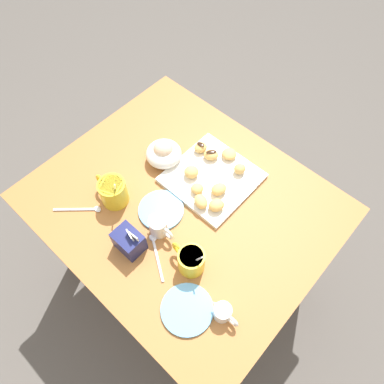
# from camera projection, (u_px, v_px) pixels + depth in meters

# --- Properties ---
(ground_plane) EXTENTS (8.00, 8.00, 0.00)m
(ground_plane) POSITION_uv_depth(u_px,v_px,m) (186.00, 270.00, 1.83)
(ground_plane) COLOR #514C47
(dining_table) EXTENTS (0.98, 0.82, 0.71)m
(dining_table) POSITION_uv_depth(u_px,v_px,m) (184.00, 219.00, 1.34)
(dining_table) COLOR #A36633
(dining_table) RESTS_ON ground_plane
(pastry_plate_square) EXTENTS (0.29, 0.29, 0.02)m
(pastry_plate_square) POSITION_uv_depth(u_px,v_px,m) (212.00, 178.00, 1.27)
(pastry_plate_square) COLOR silver
(pastry_plate_square) RESTS_ON dining_table
(coffee_mug_yellow_left) EXTENTS (0.12, 0.08, 0.13)m
(coffee_mug_yellow_left) POSITION_uv_depth(u_px,v_px,m) (191.00, 260.00, 1.07)
(coffee_mug_yellow_left) COLOR yellow
(coffee_mug_yellow_left) RESTS_ON dining_table
(coffee_mug_yellow_right) EXTENTS (0.13, 0.09, 0.15)m
(coffee_mug_yellow_right) POSITION_uv_depth(u_px,v_px,m) (113.00, 191.00, 1.19)
(coffee_mug_yellow_right) COLOR yellow
(coffee_mug_yellow_right) RESTS_ON dining_table
(cream_pitcher_white) EXTENTS (0.10, 0.06, 0.07)m
(cream_pitcher_white) POSITION_uv_depth(u_px,v_px,m) (159.00, 226.00, 1.13)
(cream_pitcher_white) COLOR silver
(cream_pitcher_white) RESTS_ON dining_table
(sugar_caddy) EXTENTS (0.09, 0.07, 0.11)m
(sugar_caddy) POSITION_uv_depth(u_px,v_px,m) (129.00, 241.00, 1.11)
(sugar_caddy) COLOR #191E51
(sugar_caddy) RESTS_ON dining_table
(ice_cream_bowl) EXTENTS (0.13, 0.13, 0.10)m
(ice_cream_bowl) POSITION_uv_depth(u_px,v_px,m) (164.00, 153.00, 1.28)
(ice_cream_bowl) COLOR silver
(ice_cream_bowl) RESTS_ON dining_table
(chocolate_sauce_pitcher) EXTENTS (0.09, 0.05, 0.06)m
(chocolate_sauce_pitcher) POSITION_uv_depth(u_px,v_px,m) (223.00, 312.00, 1.00)
(chocolate_sauce_pitcher) COLOR silver
(chocolate_sauce_pitcher) RESTS_ON dining_table
(saucer_sky_left) EXTENTS (0.15, 0.15, 0.01)m
(saucer_sky_left) POSITION_uv_depth(u_px,v_px,m) (187.00, 309.00, 1.03)
(saucer_sky_left) COLOR #66A8DB
(saucer_sky_left) RESTS_ON dining_table
(saucer_sky_right) EXTENTS (0.15, 0.15, 0.01)m
(saucer_sky_right) POSITION_uv_depth(u_px,v_px,m) (161.00, 210.00, 1.20)
(saucer_sky_right) COLOR #66A8DB
(saucer_sky_right) RESTS_ON dining_table
(loose_spoon_near_saucer) EXTENTS (0.13, 0.12, 0.01)m
(loose_spoon_near_saucer) POSITION_uv_depth(u_px,v_px,m) (83.00, 209.00, 1.21)
(loose_spoon_near_saucer) COLOR silver
(loose_spoon_near_saucer) RESTS_ON dining_table
(loose_spoon_by_plate) EXTENTS (0.14, 0.09, 0.01)m
(loose_spoon_by_plate) POSITION_uv_depth(u_px,v_px,m) (156.00, 251.00, 1.13)
(loose_spoon_by_plate) COLOR silver
(loose_spoon_by_plate) RESTS_ON dining_table
(beignet_0) EXTENTS (0.07, 0.06, 0.04)m
(beignet_0) POSITION_uv_depth(u_px,v_px,m) (201.00, 202.00, 1.19)
(beignet_0) COLOR #E5B260
(beignet_0) RESTS_ON pastry_plate_square
(beignet_1) EXTENTS (0.06, 0.07, 0.04)m
(beignet_1) POSITION_uv_depth(u_px,v_px,m) (219.00, 189.00, 1.21)
(beignet_1) COLOR #E5B260
(beignet_1) RESTS_ON pastry_plate_square
(beignet_2) EXTENTS (0.07, 0.07, 0.03)m
(beignet_2) POSITION_uv_depth(u_px,v_px,m) (211.00, 155.00, 1.29)
(beignet_2) COLOR #E5B260
(beignet_2) RESTS_ON pastry_plate_square
(chocolate_drizzle_2) EXTENTS (0.04, 0.04, 0.00)m
(chocolate_drizzle_2) POSITION_uv_depth(u_px,v_px,m) (211.00, 152.00, 1.28)
(chocolate_drizzle_2) COLOR black
(chocolate_drizzle_2) RESTS_ON beignet_2
(beignet_3) EXTENTS (0.07, 0.07, 0.04)m
(beignet_3) POSITION_uv_depth(u_px,v_px,m) (191.00, 172.00, 1.25)
(beignet_3) COLOR #E5B260
(beignet_3) RESTS_ON pastry_plate_square
(beignet_4) EXTENTS (0.06, 0.06, 0.03)m
(beignet_4) POSITION_uv_depth(u_px,v_px,m) (197.00, 189.00, 1.22)
(beignet_4) COLOR #E5B260
(beignet_4) RESTS_ON pastry_plate_square
(beignet_5) EXTENTS (0.06, 0.06, 0.03)m
(beignet_5) POSITION_uv_depth(u_px,v_px,m) (228.00, 153.00, 1.30)
(beignet_5) COLOR #E5B260
(beignet_5) RESTS_ON pastry_plate_square
(beignet_6) EXTENTS (0.04, 0.05, 0.04)m
(beignet_6) POSITION_uv_depth(u_px,v_px,m) (240.00, 169.00, 1.25)
(beignet_6) COLOR #E5B260
(beignet_6) RESTS_ON pastry_plate_square
(beignet_7) EXTENTS (0.07, 0.07, 0.04)m
(beignet_7) POSITION_uv_depth(u_px,v_px,m) (216.00, 205.00, 1.18)
(beignet_7) COLOR #E5B260
(beignet_7) RESTS_ON pastry_plate_square
(beignet_8) EXTENTS (0.05, 0.06, 0.03)m
(beignet_8) POSITION_uv_depth(u_px,v_px,m) (201.00, 148.00, 1.31)
(beignet_8) COLOR #E5B260
(beignet_8) RESTS_ON pastry_plate_square
(chocolate_drizzle_8) EXTENTS (0.03, 0.02, 0.00)m
(chocolate_drizzle_8) POSITION_uv_depth(u_px,v_px,m) (201.00, 144.00, 1.29)
(chocolate_drizzle_8) COLOR black
(chocolate_drizzle_8) RESTS_ON beignet_8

